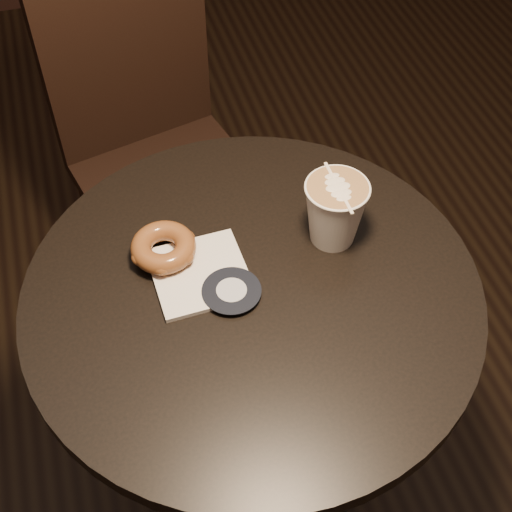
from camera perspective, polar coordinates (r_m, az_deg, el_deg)
The scene contains 5 objects.
cafe_table at distance 1.24m, azimuth -0.27°, elevation -8.17°, with size 0.70×0.70×0.75m.
chair at distance 1.69m, azimuth -8.54°, elevation 10.23°, with size 0.46×0.46×0.97m.
pastry_bag at distance 1.09m, azimuth -4.49°, elevation -1.41°, with size 0.14×0.14×0.01m, color white.
doughnut at distance 1.11m, azimuth -7.42°, elevation 0.70°, with size 0.10×0.10×0.03m, color brown.
latte_cup at distance 1.11m, azimuth 6.31°, elevation 3.47°, with size 0.10×0.10×0.11m, color white, non-canonical shape.
Camera 1 is at (-0.18, -0.63, 1.60)m, focal length 50.00 mm.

